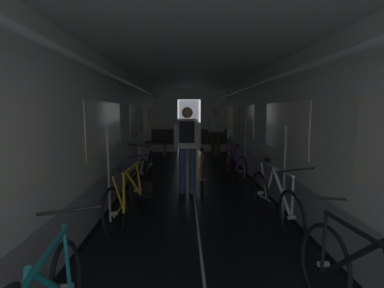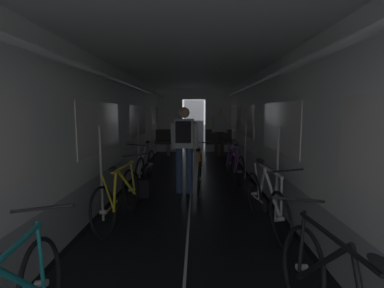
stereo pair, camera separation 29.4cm
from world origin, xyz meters
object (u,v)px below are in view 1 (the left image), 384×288
Objects in this scene: person_cyclist_aisle at (187,142)px; backpack_on_floor at (146,189)px; bicycle_white at (274,200)px; bench_seat_far_left at (164,140)px; bicycle_purple at (234,164)px; bicycle_yellow at (127,197)px; bicycle_silver at (146,166)px; bicycle_orange_in_aisle at (202,171)px; bench_seat_far_right at (214,140)px; person_standing_near_bench at (216,129)px.

backpack_on_floor is at bearing -161.76° from person_cyclist_aisle.
bicycle_white is 1.00× the size of person_cyclist_aisle.
bench_seat_far_left is 0.58× the size of bicycle_purple.
bicycle_white is (2.07, -0.18, 0.00)m from bicycle_yellow.
bicycle_white is at bearing -34.56° from backpack_on_floor.
backpack_on_floor is (-1.86, -1.21, -0.21)m from bicycle_purple.
bicycle_silver is at bearing 97.63° from backpack_on_floor.
bicycle_white is 4.97× the size of backpack_on_floor.
bicycle_orange_in_aisle is at bearing -138.92° from bicycle_purple.
bicycle_orange_in_aisle is (1.22, -0.54, 0.00)m from bicycle_silver.
person_standing_near_bench is at bearing -89.59° from bench_seat_far_right.
bicycle_orange_in_aisle is at bearing 55.04° from bicycle_yellow.
bicycle_silver is 3.20m from bicycle_white.
bicycle_silver is at bearing 156.12° from bicycle_orange_in_aisle.
bicycle_white is (0.16, -6.19, -0.18)m from bench_seat_far_right.
person_cyclist_aisle is (0.91, -0.81, 0.63)m from bicycle_silver.
person_cyclist_aisle reaches higher than bicycle_silver.
bicycle_yellow is 2.07m from bicycle_orange_in_aisle.
bicycle_purple is at bearing -88.86° from person_standing_near_bench.
bicycle_purple is 1.59m from person_cyclist_aisle.
bench_seat_far_left is at bearing 88.98° from bicycle_yellow.
bicycle_orange_in_aisle is (1.18, 1.69, 0.00)m from bicycle_yellow.
bench_seat_far_right is 0.55m from person_standing_near_bench.
person_cyclist_aisle reaches higher than bicycle_orange_in_aisle.
bicycle_yellow is (0.03, -2.23, -0.00)m from bicycle_silver.
bench_seat_far_left reaches higher than bicycle_silver.
person_cyclist_aisle is at bearing -102.62° from bench_seat_far_right.
person_cyclist_aisle is (-1.19, 1.60, 0.63)m from bicycle_white.
bench_seat_far_right is 4.38m from bicycle_orange_in_aisle.
bench_seat_far_right is 6.31m from bicycle_yellow.
bicycle_purple is at bearing 32.98° from backpack_on_floor.
bicycle_yellow is at bearing -95.33° from backpack_on_floor.
bench_seat_far_left is at bearing 99.56° from person_cyclist_aisle.
bench_seat_far_left is 1.00× the size of bench_seat_far_right.
bicycle_orange_in_aisle is at bearing 115.31° from bicycle_white.
bicycle_yellow is (-1.91, -6.01, -0.19)m from bench_seat_far_right.
bicycle_white is (0.10, -2.56, 0.00)m from bicycle_purple.
bicycle_yellow is 1.00× the size of bicycle_purple.
person_standing_near_bench is (1.91, 5.64, 0.60)m from bicycle_yellow.
person_standing_near_bench reaches higher than bicycle_purple.
bench_seat_far_left is at bearing 107.60° from bicycle_white.
bicycle_white is at bearing -4.93° from bicycle_yellow.
bicycle_yellow is 3.09m from bicycle_purple.
bicycle_silver is 1.00× the size of bicycle_purple.
bench_seat_far_left is 0.58× the size of person_standing_near_bench.
bicycle_yellow is 1.79m from person_cyclist_aisle.
bicycle_orange_in_aisle is at bearing 25.89° from backpack_on_floor.
backpack_on_floor is at bearing -147.02° from bicycle_purple.
person_standing_near_bench is (0.72, 3.94, 0.59)m from bicycle_orange_in_aisle.
bicycle_purple is at bearing -88.93° from bench_seat_far_right.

